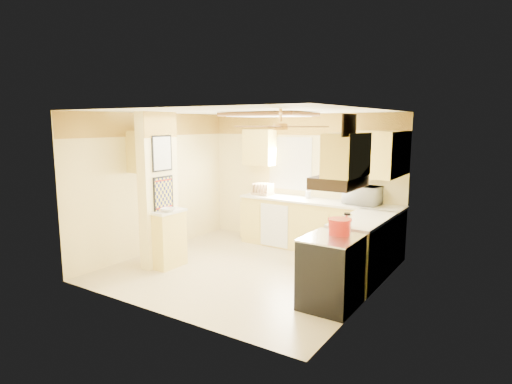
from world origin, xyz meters
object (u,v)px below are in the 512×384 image
Objects in this scene: stove at (331,272)px; microwave at (363,195)px; bowl at (168,210)px; dutch_oven at (340,226)px; kettle at (347,220)px.

microwave is at bearing 99.43° from stove.
bowl reaches higher than stove.
stove is 3.01× the size of dutch_oven.
dutch_oven is at bearing 81.03° from stove.
kettle reaches higher than bowl.
bowl is 1.14× the size of kettle.
microwave is (-0.36, 2.18, 0.64)m from stove.
microwave is 2.62× the size of bowl.
bowl is (-2.75, -0.06, 0.51)m from stove.
bowl is at bearing 49.95° from microwave.
kettle is (-0.02, 0.32, 0.01)m from dutch_oven.
bowl is at bearing -168.56° from kettle.
bowl is 0.74× the size of dutch_oven.
microwave is 1.73m from kettle.
microwave is 1.94× the size of dutch_oven.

